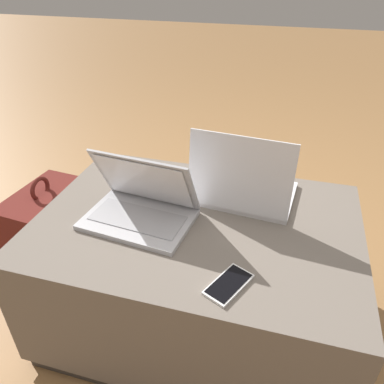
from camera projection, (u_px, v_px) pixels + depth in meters
The scene contains 6 objects.
ground_plane at pixel (196, 318), 1.45m from camera, with size 14.00×14.00×0.00m, color #9E7042.
ottoman at pixel (196, 274), 1.32m from camera, with size 1.02×0.71×0.47m.
laptop_near at pixel (141, 206), 1.18m from camera, with size 0.35×0.26×0.22m.
laptop_far at pixel (243, 187), 1.26m from camera, with size 0.35×0.28×0.27m.
cell_phone at pixel (229, 284), 0.96m from camera, with size 0.12×0.15×0.01m.
backpack at pixel (50, 238), 1.54m from camera, with size 0.28×0.35×0.49m.
Camera 1 is at (0.24, -0.92, 1.19)m, focal length 35.00 mm.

